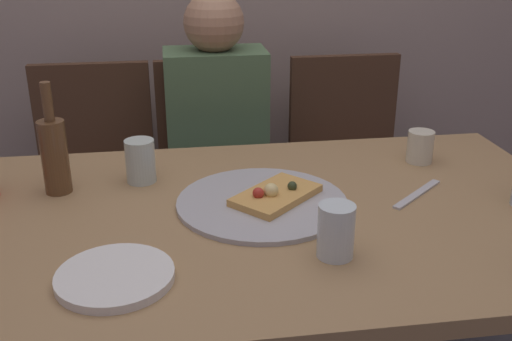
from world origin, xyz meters
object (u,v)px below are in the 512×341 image
(chair_middle, at_px, (216,165))
(water_bottle, at_px, (54,153))
(pizza_slice_last, at_px, (275,195))
(tumbler_far, at_px, (420,147))
(plate_stack, at_px, (115,276))
(table_knife, at_px, (417,194))
(dining_table, at_px, (260,238))
(tumbler_near, at_px, (140,161))
(wine_glass, at_px, (336,231))
(guest_in_sweater, at_px, (219,147))
(chair_left, at_px, (95,172))
(pizza_tray, at_px, (262,202))
(chair_right, at_px, (349,158))

(chair_middle, bearing_deg, water_bottle, 56.04)
(water_bottle, bearing_deg, pizza_slice_last, -15.67)
(tumbler_far, bearing_deg, pizza_slice_last, -155.05)
(plate_stack, xyz_separation_m, table_knife, (0.73, 0.29, -0.01))
(dining_table, relative_size, tumbler_near, 13.88)
(pizza_slice_last, xyz_separation_m, chair_middle, (-0.08, 0.83, -0.25))
(dining_table, height_order, tumbler_far, tumbler_far)
(dining_table, relative_size, wine_glass, 13.97)
(guest_in_sweater, bearing_deg, pizza_slice_last, 96.63)
(water_bottle, bearing_deg, wine_glass, -34.14)
(dining_table, bearing_deg, chair_left, 119.45)
(dining_table, xyz_separation_m, tumbler_far, (0.51, 0.25, 0.12))
(pizza_tray, xyz_separation_m, chair_left, (-0.50, 0.83, -0.23))
(tumbler_far, relative_size, wine_glass, 0.80)
(pizza_slice_last, height_order, chair_right, chair_right)
(wine_glass, height_order, plate_stack, wine_glass)
(pizza_tray, xyz_separation_m, wine_glass, (0.11, -0.26, 0.05))
(tumbler_near, bearing_deg, water_bottle, -169.73)
(pizza_tray, xyz_separation_m, guest_in_sweater, (-0.05, 0.68, -0.10))
(table_knife, bearing_deg, chair_right, -136.41)
(plate_stack, distance_m, chair_right, 1.41)
(dining_table, xyz_separation_m, chair_right, (0.50, 0.87, -0.15))
(wine_glass, distance_m, plate_stack, 0.45)
(chair_right, relative_size, guest_in_sweater, 0.77)
(pizza_slice_last, height_order, chair_left, chair_left)
(tumbler_near, xyz_separation_m, chair_middle, (0.25, 0.64, -0.28))
(plate_stack, relative_size, table_knife, 1.04)
(dining_table, bearing_deg, pizza_tray, 72.53)
(plate_stack, xyz_separation_m, chair_right, (0.82, 1.13, -0.23))
(pizza_slice_last, relative_size, tumbler_near, 2.16)
(tumbler_near, relative_size, guest_in_sweater, 0.10)
(tumbler_near, relative_size, tumbler_far, 1.25)
(tumbler_near, height_order, guest_in_sweater, guest_in_sweater)
(water_bottle, distance_m, chair_middle, 0.88)
(dining_table, xyz_separation_m, wine_glass, (0.12, -0.23, 0.13))
(tumbler_far, height_order, chair_middle, chair_middle)
(plate_stack, height_order, chair_left, chair_left)
(pizza_tray, bearing_deg, water_bottle, 163.01)
(chair_middle, relative_size, chair_right, 1.00)
(wine_glass, distance_m, chair_left, 1.29)
(pizza_tray, xyz_separation_m, chair_right, (0.49, 0.83, -0.23))
(wine_glass, bearing_deg, tumbler_near, 131.80)
(chair_middle, bearing_deg, table_knife, 118.00)
(dining_table, relative_size, plate_stack, 7.03)
(chair_middle, height_order, guest_in_sweater, guest_in_sweater)
(pizza_slice_last, height_order, table_knife, pizza_slice_last)
(tumbler_far, height_order, guest_in_sweater, guest_in_sweater)
(pizza_slice_last, xyz_separation_m, chair_right, (0.45, 0.83, -0.25))
(water_bottle, xyz_separation_m, wine_glass, (0.61, -0.42, -0.05))
(dining_table, relative_size, guest_in_sweater, 1.37)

